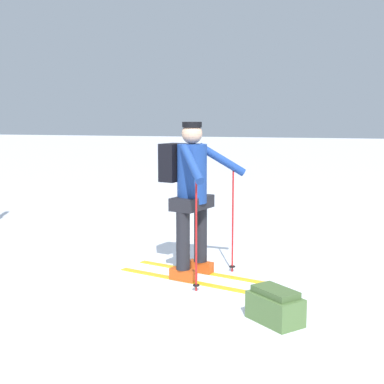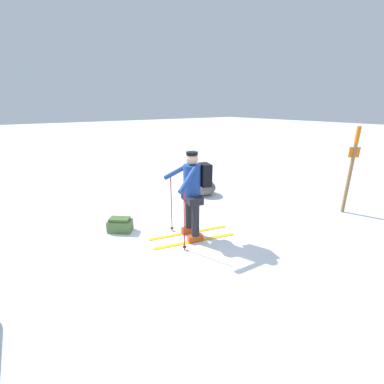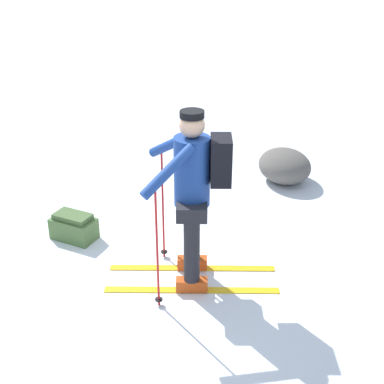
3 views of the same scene
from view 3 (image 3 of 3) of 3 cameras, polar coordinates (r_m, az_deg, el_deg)
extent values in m
plane|color=white|center=(5.30, -3.22, -9.90)|extent=(80.00, 80.00, 0.00)
cube|color=gold|center=(5.21, -0.03, -10.42)|extent=(0.54, 1.64, 0.01)
cube|color=#C64714|center=(5.18, -0.03, -9.84)|extent=(0.19, 0.32, 0.12)
cylinder|color=black|center=(4.94, -0.03, -5.92)|extent=(0.15, 0.15, 0.71)
cube|color=gold|center=(5.52, 0.03, -8.12)|extent=(0.54, 1.64, 0.01)
cube|color=#C64714|center=(5.48, 0.03, -7.56)|extent=(0.19, 0.32, 0.12)
cylinder|color=black|center=(5.26, 0.03, -3.77)|extent=(0.15, 0.15, 0.71)
cube|color=black|center=(4.93, 0.00, -1.25)|extent=(0.58, 0.41, 0.14)
cylinder|color=navy|center=(4.79, 0.00, 2.20)|extent=(0.33, 0.33, 0.65)
sphere|color=tan|center=(4.63, 0.00, 7.15)|extent=(0.23, 0.23, 0.23)
cylinder|color=black|center=(4.60, 0.00, 8.31)|extent=(0.21, 0.21, 0.06)
cube|color=black|center=(4.75, 3.11, 3.41)|extent=(0.34, 0.26, 0.42)
cylinder|color=red|center=(4.70, -3.74, -5.99)|extent=(0.02, 0.02, 1.23)
cylinder|color=black|center=(5.02, -3.56, -11.36)|extent=(0.07, 0.07, 0.01)
cylinder|color=navy|center=(4.45, -2.58, 2.21)|extent=(0.31, 0.54, 0.38)
cylinder|color=red|center=(5.41, -3.13, -1.42)|extent=(0.02, 0.02, 1.23)
cylinder|color=black|center=(5.68, -2.99, -6.38)|extent=(0.07, 0.07, 0.01)
cylinder|color=navy|center=(5.04, -2.19, 5.14)|extent=(0.51, 0.39, 0.38)
cube|color=#4C6B38|center=(6.11, -12.48, -3.84)|extent=(0.53, 0.55, 0.25)
cube|color=#415B2F|center=(6.04, -12.62, -2.58)|extent=(0.44, 0.46, 0.06)
ellipsoid|color=#5B5651|center=(7.42, 9.85, 2.78)|extent=(0.81, 0.69, 0.45)
camera|label=1|loc=(9.95, -18.33, 17.21)|focal=50.00mm
camera|label=2|loc=(1.78, -79.36, -15.56)|focal=24.00mm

